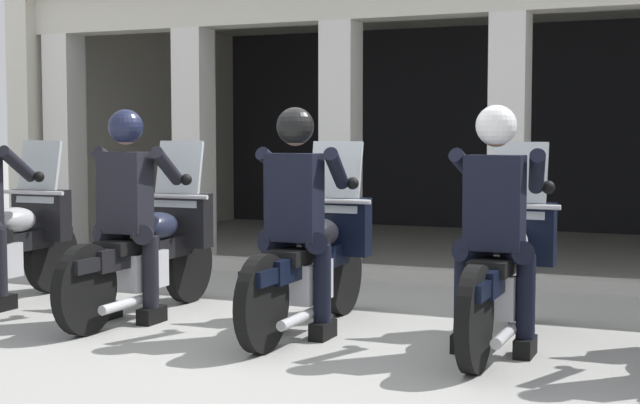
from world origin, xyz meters
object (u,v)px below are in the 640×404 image
motorcycle_left (150,251)px  police_officer_center (296,202)px  police_officer_left (128,196)px  motorcycle_center (313,260)px  motorcycle_far_left (5,243)px  police_officer_right (496,207)px  motorcycle_right (504,270)px

motorcycle_left → police_officer_center: police_officer_center is taller
police_officer_left → motorcycle_center: 1.47m
police_officer_left → police_officer_center: size_ratio=1.00×
police_officer_left → police_officer_center: same height
motorcycle_center → motorcycle_far_left: bearing=173.0°
police_officer_left → police_officer_center: (1.38, 0.00, 0.00)m
motorcycle_left → police_officer_left: (-0.00, -0.28, 0.44)m
motorcycle_far_left → motorcycle_left: size_ratio=1.00×
motorcycle_far_left → motorcycle_left: bearing=-11.9°
motorcycle_far_left → police_officer_left: size_ratio=1.29×
motorcycle_center → police_officer_right: bearing=-18.7°
police_officer_center → motorcycle_right: (1.38, 0.31, -0.44)m
motorcycle_right → motorcycle_far_left: bearing=175.7°
police_officer_left → motorcycle_center: bearing=-3.7°
motorcycle_left → police_officer_right: bearing=-20.7°
motorcycle_center → police_officer_right: size_ratio=1.29×
motorcycle_right → police_officer_right: size_ratio=1.29×
motorcycle_center → motorcycle_right: (1.38, 0.02, 0.00)m
motorcycle_left → police_officer_right: size_ratio=1.29×
motorcycle_right → police_officer_right: bearing=-95.5°
motorcycle_left → police_officer_left: size_ratio=1.29×
motorcycle_left → police_officer_right: police_officer_right is taller
police_officer_left → motorcycle_left: bearing=74.4°
motorcycle_far_left → police_officer_right: bearing=-16.7°
motorcycle_left → police_officer_center: size_ratio=1.29×
motorcycle_center → police_officer_right: (1.37, -0.26, 0.44)m
motorcycle_left → motorcycle_right: bearing=-14.8°
police_officer_center → police_officer_right: (1.38, 0.02, 0.00)m
motorcycle_far_left → police_officer_left: bearing=-23.6°
motorcycle_far_left → motorcycle_center: same height
police_officer_center → police_officer_left: bearing=172.1°
police_officer_left → police_officer_right: (2.75, 0.02, 0.00)m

